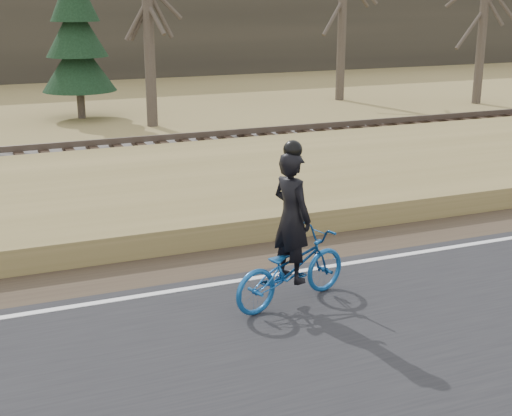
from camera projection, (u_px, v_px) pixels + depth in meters
name	position (u px, v px, depth m)	size (l,w,h in m)	color
edge_line	(512.00, 238.00, 12.84)	(120.00, 0.12, 0.01)	silver
shoulder	(476.00, 224.00, 13.74)	(120.00, 1.60, 0.04)	#473A2B
embankment	(391.00, 179.00, 16.34)	(120.00, 5.00, 0.44)	olive
ballast	(316.00, 147.00, 19.71)	(120.00, 3.00, 0.45)	slate
railroad	(317.00, 136.00, 19.62)	(120.00, 2.40, 0.29)	black
treeline_backdrop	(133.00, 19.00, 38.41)	(120.00, 4.00, 6.00)	#383328
cyclist	(291.00, 253.00, 9.97)	(2.07, 1.22, 2.35)	#154E90
bare_tree_near_left	(149.00, 33.00, 23.19)	(0.36, 0.36, 6.13)	#4E4439
bare_tree_right	(483.00, 19.00, 28.11)	(0.36, 0.36, 6.66)	#4E4439
conifer	(76.00, 30.00, 24.73)	(2.60, 2.60, 6.48)	#4E4439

